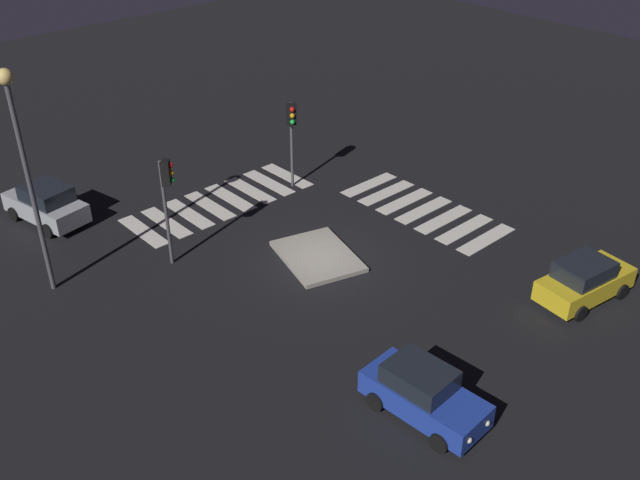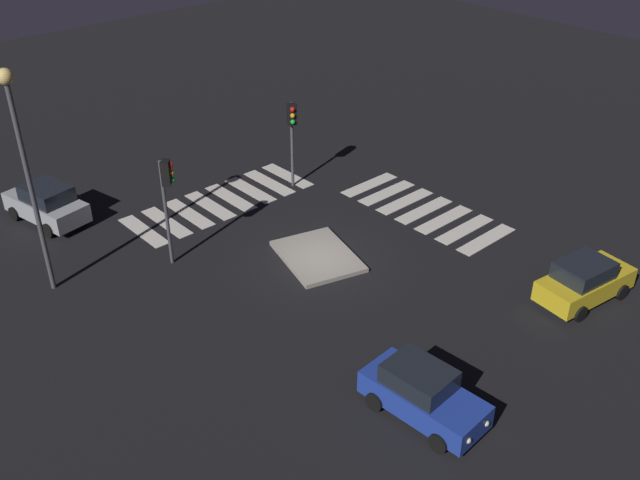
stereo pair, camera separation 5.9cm
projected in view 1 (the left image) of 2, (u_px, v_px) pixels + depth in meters
The scene contains 10 objects.
ground_plane at pixel (320, 261), 28.76m from camera, with size 80.00×80.00×0.00m, color black.
traffic_island at pixel (318, 256), 28.92m from camera, with size 4.21×3.59×0.18m.
car_silver at pixel (46, 204), 31.11m from camera, with size 4.21×2.46×1.75m.
car_yellow at pixel (585, 280), 26.15m from camera, with size 2.20×3.99×1.67m.
car_blue at pixel (423, 393), 21.11m from camera, with size 3.92×1.99×1.67m.
traffic_light_east at pixel (292, 125), 32.78m from camera, with size 0.53×0.54×4.17m.
traffic_light_north at pixel (167, 187), 26.94m from camera, with size 0.54×0.53×4.45m.
street_lamp at pixel (22, 149), 24.23m from camera, with size 0.56×0.56×8.49m.
crosswalk_near at pixel (424, 210), 32.40m from camera, with size 7.60×3.20×0.02m.
crosswalk_side at pixel (220, 202), 33.10m from camera, with size 3.20×8.75×0.02m.
Camera 1 is at (-17.90, 16.26, 15.59)m, focal length 40.33 mm.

